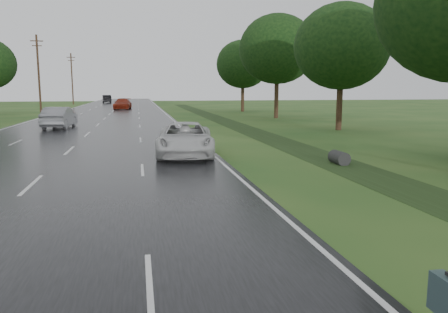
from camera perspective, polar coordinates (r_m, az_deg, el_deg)
name	(u,v)px	position (r m, az deg, el deg)	size (l,w,h in m)	color
road	(108,116)	(51.72, -14.94, 5.15)	(14.00, 180.00, 0.04)	black
edge_stripe_east	(167,115)	(51.72, -7.42, 5.40)	(0.12, 180.00, 0.01)	silver
edge_stripe_west	(45,116)	(52.60, -22.32, 4.87)	(0.12, 180.00, 0.01)	silver
center_line	(108,116)	(51.72, -14.94, 5.17)	(0.12, 180.00, 0.01)	silver
drainage_ditch	(275,139)	(26.67, 6.63, 2.24)	(2.20, 120.00, 0.56)	black
utility_pole_far	(39,72)	(62.84, -23.06, 10.07)	(1.60, 0.26, 10.00)	#311F14
utility_pole_distant	(72,78)	(92.41, -19.24, 9.65)	(1.60, 0.26, 10.00)	#311F14
tree_east_c	(342,47)	(34.06, 15.12, 13.69)	(7.00, 7.00, 9.29)	#311F14
tree_east_d	(277,49)	(46.97, 6.97, 13.74)	(8.00, 8.00, 10.76)	#311F14
tree_east_f	(243,64)	(60.29, 2.47, 11.95)	(7.20, 7.20, 9.62)	#311F14
white_pickup	(185,139)	(20.14, -5.08, 2.31)	(2.50, 5.41, 1.50)	silver
silver_sedan	(59,117)	(36.44, -20.71, 4.79)	(1.75, 5.01, 1.65)	gray
far_car_red	(123,104)	(68.23, -13.11, 6.73)	(2.28, 5.61, 1.63)	maroon
far_car_dark	(107,99)	(100.59, -15.07, 7.28)	(1.80, 5.15, 1.70)	black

